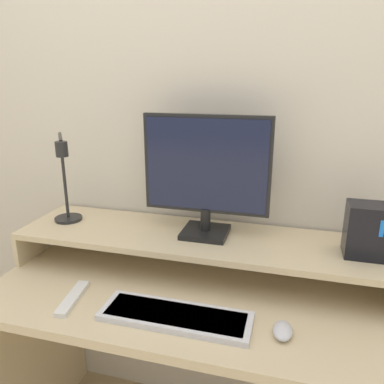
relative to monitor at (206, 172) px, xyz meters
The scene contains 9 objects.
wall_back 0.21m from the monitor, 97.20° to the left, with size 6.00×0.05×2.50m.
desk 0.61m from the monitor, 98.07° to the right, with size 1.32×0.62×0.78m.
monitor_shelf 0.25m from the monitor, 140.84° to the right, with size 1.32×0.33×0.13m.
monitor is the anchor object (origin of this frame).
desk_lamp 0.53m from the monitor, behind, with size 0.18×0.23×0.35m.
router_dock 0.54m from the monitor, ahead, with size 0.12×0.11×0.17m.
keyboard 0.48m from the monitor, 91.95° to the right, with size 0.45×0.14×0.02m.
mouse 0.56m from the monitor, 47.12° to the right, with size 0.05×0.08×0.03m.
remote_control 0.60m from the monitor, 137.80° to the right, with size 0.07×0.19×0.02m.
Camera 1 is at (0.31, -0.74, 1.45)m, focal length 35.00 mm.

